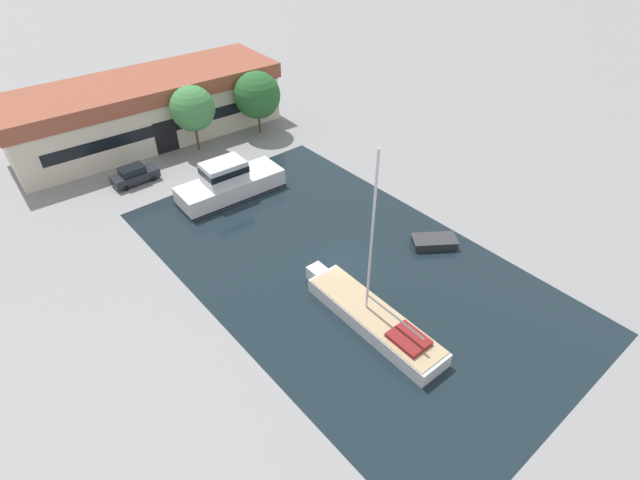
# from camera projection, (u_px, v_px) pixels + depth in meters

# --- Properties ---
(ground_plane) EXTENTS (440.00, 440.00, 0.00)m
(ground_plane) POSITION_uv_depth(u_px,v_px,m) (342.00, 266.00, 38.27)
(ground_plane) COLOR gray
(water_canal) EXTENTS (20.48, 35.47, 0.01)m
(water_canal) POSITION_uv_depth(u_px,v_px,m) (342.00, 266.00, 38.27)
(water_canal) COLOR black
(water_canal) RESTS_ON ground
(warehouse_building) EXTENTS (29.50, 10.96, 6.52)m
(warehouse_building) POSITION_uv_depth(u_px,v_px,m) (146.00, 108.00, 53.87)
(warehouse_building) COLOR beige
(warehouse_building) RESTS_ON ground
(quay_tree_near_building) EXTENTS (4.58, 4.58, 6.95)m
(quay_tree_near_building) POSITION_uv_depth(u_px,v_px,m) (192.00, 108.00, 50.50)
(quay_tree_near_building) COLOR brown
(quay_tree_near_building) RESTS_ON ground
(quay_tree_by_water) EXTENTS (5.07, 5.07, 6.90)m
(quay_tree_by_water) POSITION_uv_depth(u_px,v_px,m) (257.00, 95.00, 54.04)
(quay_tree_by_water) COLOR brown
(quay_tree_by_water) RESTS_ON ground
(parked_car) EXTENTS (4.34, 1.77, 1.73)m
(parked_car) POSITION_uv_depth(u_px,v_px,m) (134.00, 175.00, 47.52)
(parked_car) COLOR #1E2328
(parked_car) RESTS_ON ground
(sailboat_moored) EXTENTS (2.81, 12.07, 12.88)m
(sailboat_moored) POSITION_uv_depth(u_px,v_px,m) (373.00, 317.00, 33.16)
(sailboat_moored) COLOR silver
(sailboat_moored) RESTS_ON water_canal
(motor_cruiser) EXTENTS (10.03, 4.02, 3.54)m
(motor_cruiser) POSITION_uv_depth(u_px,v_px,m) (229.00, 183.00, 45.48)
(motor_cruiser) COLOR silver
(motor_cruiser) RESTS_ON water_canal
(small_dinghy) EXTENTS (3.89, 3.49, 0.71)m
(small_dinghy) POSITION_uv_depth(u_px,v_px,m) (434.00, 242.00, 40.12)
(small_dinghy) COLOR #23282D
(small_dinghy) RESTS_ON water_canal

